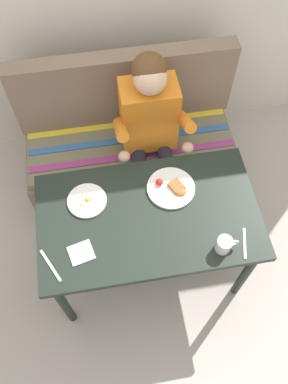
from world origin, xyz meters
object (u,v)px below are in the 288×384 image
couch (130,146)px  knife (51,266)px  table (148,222)px  plate_eggs (87,201)px  fork (245,243)px  plate_breakfast (171,188)px  coffee_mug (224,245)px  napkin (81,253)px  person (151,126)px

couch → knife: size_ratio=7.20×
table → couch: couch is taller
plate_eggs → fork: 0.87m
plate_breakfast → coffee_mug: size_ratio=2.27×
plate_breakfast → napkin: size_ratio=2.20×
couch → person: (0.11, -0.17, 0.41)m
table → plate_eggs: (-0.32, 0.14, 0.09)m
knife → plate_eggs: bearing=30.5°
couch → plate_eggs: couch is taller
person → fork: person is taller
table → napkin: size_ratio=9.88×
plate_eggs → knife: bearing=-122.6°
person → plate_breakfast: size_ratio=4.53×
couch → napkin: bearing=-112.2°
couch → knife: (-0.53, -0.96, 0.40)m
table → couch: size_ratio=0.83×
plate_eggs → knife: size_ratio=1.08×
coffee_mug → fork: bearing=3.5°
coffee_mug → knife: coffee_mug is taller
couch → napkin: couch is taller
couch → napkin: 1.07m
plate_breakfast → plate_eggs: 0.47m
couch → person: person is taller
table → plate_eggs: plate_eggs is taller
couch → plate_breakfast: (0.15, -0.63, 0.41)m
couch → table: bearing=-90.0°
person → knife: size_ratio=6.06×
couch → coffee_mug: 1.16m
napkin → fork: bearing=-5.9°
fork → knife: bearing=-168.3°
couch → coffee_mug: size_ratio=12.20×
coffee_mug → knife: size_ratio=0.59×
plate_eggs → knife: plate_eggs is taller
person → coffee_mug: person is taller
person → napkin: (-0.49, -0.75, -0.01)m
couch → plate_eggs: size_ratio=6.69×
fork → table: bearing=166.4°
couch → fork: couch is taller
knife → couch: bearing=34.2°
plate_breakfast → fork: bearing=-51.1°
plate_eggs → fork: (0.78, -0.38, -0.01)m
table → plate_breakfast: size_ratio=4.48×
table → person: 0.61m
plate_breakfast → knife: size_ratio=1.34×
couch → plate_breakfast: couch is taller
plate_breakfast → person: bearing=94.7°
fork → person: bearing=126.9°
coffee_mug → knife: 0.88m
plate_eggs → napkin: (-0.06, -0.29, -0.01)m
table → plate_breakfast: (0.15, 0.14, 0.09)m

